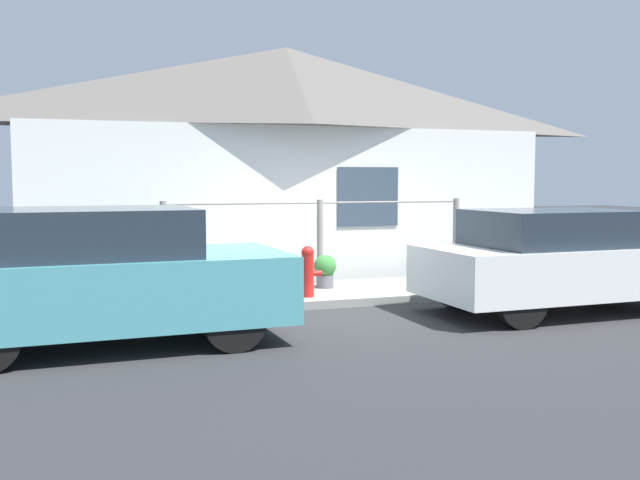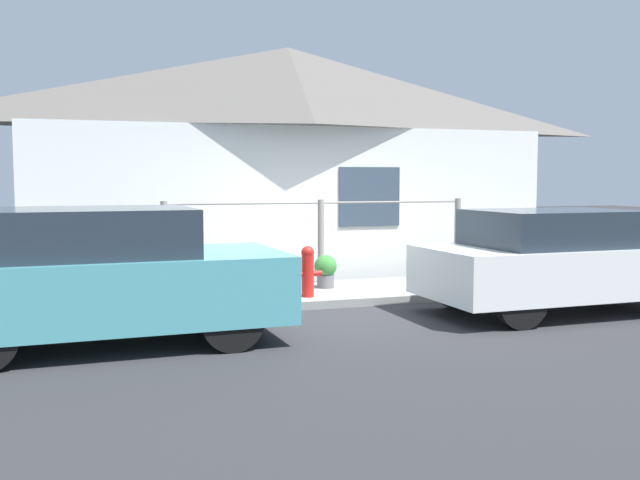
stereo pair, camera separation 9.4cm
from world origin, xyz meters
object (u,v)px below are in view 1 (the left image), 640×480
(car_right, at_px, (559,260))
(potted_plant_by_fence, at_px, (108,268))
(fire_hydrant, at_px, (308,270))
(potted_plant_near_hydrant, at_px, (325,270))
(car_left, at_px, (105,276))

(car_right, height_order, potted_plant_by_fence, car_right)
(fire_hydrant, xyz_separation_m, potted_plant_near_hydrant, (0.49, 0.69, -0.10))
(car_right, relative_size, potted_plant_near_hydrant, 7.47)
(fire_hydrant, height_order, potted_plant_by_fence, potted_plant_by_fence)
(car_left, xyz_separation_m, potted_plant_by_fence, (0.12, 2.46, -0.20))
(potted_plant_by_fence, bearing_deg, potted_plant_near_hydrant, -4.07)
(potted_plant_by_fence, bearing_deg, fire_hydrant, -19.44)
(potted_plant_near_hydrant, distance_m, potted_plant_by_fence, 3.09)
(fire_hydrant, xyz_separation_m, potted_plant_by_fence, (-2.59, 0.91, 0.03))
(potted_plant_by_fence, bearing_deg, car_left, -92.91)
(car_left, height_order, potted_plant_near_hydrant, car_left)
(car_left, height_order, potted_plant_by_fence, car_left)
(car_left, bearing_deg, car_right, -1.88)
(car_right, bearing_deg, potted_plant_by_fence, 154.95)
(car_right, bearing_deg, potted_plant_near_hydrant, 136.37)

